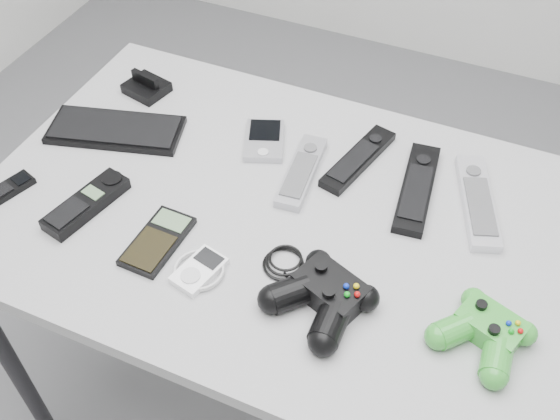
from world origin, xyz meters
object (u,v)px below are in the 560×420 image
at_px(cordless_handset, 86,203).
at_px(pda_keyboard, 116,129).
at_px(pda, 264,140).
at_px(remote_black_b, 417,187).
at_px(remote_black_a, 358,158).
at_px(calculator, 158,241).
at_px(mp3_player, 199,270).
at_px(remote_silver_b, 478,201).
at_px(mobile_phone, 10,187).
at_px(controller_green, 486,331).
at_px(controller_black, 324,294).
at_px(remote_silver_a, 302,171).
at_px(desk, 285,237).

bearing_deg(cordless_handset, pda_keyboard, 121.98).
relative_size(pda, remote_black_b, 0.51).
distance_m(remote_black_a, calculator, 0.43).
bearing_deg(mp3_player, remote_silver_b, 54.48).
relative_size(pda_keyboard, remote_black_a, 1.32).
xyz_separation_m(mobile_phone, controller_green, (0.90, 0.03, 0.02)).
distance_m(pda_keyboard, calculator, 0.33).
height_order(pda_keyboard, pda, pda).
distance_m(cordless_handset, mp3_player, 0.27).
height_order(remote_black_a, mobile_phone, remote_black_a).
bearing_deg(remote_silver_b, controller_black, -139.40).
distance_m(remote_silver_a, remote_black_a, 0.12).
height_order(cordless_handset, mp3_player, cordless_handset).
xyz_separation_m(pda_keyboard, mp3_player, (0.34, -0.26, -0.00)).
bearing_deg(controller_green, cordless_handset, -159.30).
height_order(desk, remote_black_a, remote_black_a).
xyz_separation_m(remote_silver_a, controller_black, (0.15, -0.27, 0.02)).
xyz_separation_m(remote_black_b, mobile_phone, (-0.72, -0.31, -0.00)).
bearing_deg(desk, pda, 125.52).
bearing_deg(desk, remote_silver_b, 27.18).
height_order(remote_silver_a, remote_black_b, same).
bearing_deg(controller_black, remote_silver_b, 81.42).
relative_size(pda_keyboard, remote_silver_a, 1.38).
relative_size(pda_keyboard, cordless_handset, 1.58).
bearing_deg(calculator, controller_green, 5.31).
relative_size(remote_silver_b, cordless_handset, 1.35).
bearing_deg(remote_silver_b, remote_black_b, 165.58).
bearing_deg(remote_black_b, controller_black, -109.14).
bearing_deg(controller_black, remote_black_a, 120.47).
relative_size(desk, controller_black, 4.24).
xyz_separation_m(remote_black_a, mobile_phone, (-0.59, -0.34, -0.00)).
xyz_separation_m(desk, remote_silver_a, (-0.01, 0.11, 0.08)).
xyz_separation_m(remote_black_a, remote_black_b, (0.13, -0.03, 0.00)).
distance_m(pda_keyboard, remote_black_b, 0.63).
distance_m(desk, pda, 0.22).
distance_m(pda_keyboard, controller_green, 0.84).
distance_m(pda, remote_black_a, 0.20).
distance_m(cordless_handset, controller_black, 0.49).
bearing_deg(remote_black_b, mobile_phone, -163.11).
height_order(remote_black_a, mp3_player, remote_black_a).
bearing_deg(remote_silver_a, controller_green, -35.40).
xyz_separation_m(pda_keyboard, controller_black, (0.56, -0.23, 0.02)).
bearing_deg(remote_black_a, pda_keyboard, -152.91).
xyz_separation_m(remote_silver_a, calculator, (-0.17, -0.27, -0.00)).
relative_size(desk, cordless_handset, 6.57).
distance_m(desk, calculator, 0.25).
relative_size(pda, mobile_phone, 1.35).
bearing_deg(remote_silver_a, cordless_handset, -149.57).
xyz_separation_m(remote_black_a, controller_green, (0.32, -0.31, 0.01)).
xyz_separation_m(desk, mobile_phone, (-0.51, -0.16, 0.07)).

